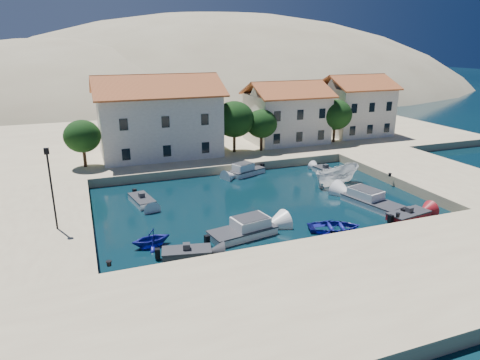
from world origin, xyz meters
name	(u,v)px	position (x,y,z in m)	size (l,w,h in m)	color
ground	(315,249)	(0.00, 0.00, 0.00)	(400.00, 400.00, 0.00)	black
quay_south	(366,284)	(0.00, -6.00, 0.50)	(52.00, 12.00, 1.00)	tan
quay_east	(432,175)	(20.50, 10.00, 0.50)	(11.00, 20.00, 1.00)	tan
quay_west	(38,227)	(-19.00, 10.00, 0.50)	(8.00, 20.00, 1.00)	tan
quay_north	(201,137)	(2.00, 38.00, 0.50)	(80.00, 36.00, 1.00)	tan
hills	(188,151)	(20.64, 123.62, -23.40)	(254.00, 176.00, 99.00)	gray
building_left	(158,114)	(-6.00, 28.00, 5.94)	(14.70, 9.45, 9.70)	beige
building_mid	(286,111)	(12.00, 29.00, 5.22)	(10.50, 8.40, 8.30)	beige
building_right	(355,104)	(24.00, 30.00, 5.47)	(9.45, 8.40, 8.80)	beige
trees	(246,121)	(4.51, 25.46, 4.84)	(37.30, 5.30, 6.45)	#382314
lamppost	(51,181)	(-17.50, 8.00, 4.75)	(0.35, 0.25, 6.22)	black
bollards	(321,210)	(2.80, 3.87, 1.15)	(29.36, 9.56, 0.30)	black
motorboat_grey_sw	(187,253)	(-9.04, 2.03, 0.30)	(3.66, 2.19, 1.25)	#313236
cabin_cruiser_south	(243,230)	(-4.16, 3.87, 0.48)	(5.60, 3.19, 1.60)	white
rowboat_south	(334,230)	(3.10, 2.29, 0.00)	(3.00, 4.20, 0.87)	#1A1F93
motorboat_red_se	(409,215)	(10.31, 2.08, 0.29)	(4.04, 2.31, 1.25)	maroon
cabin_cruiser_east	(372,201)	(9.25, 5.68, 0.48)	(3.57, 6.03, 1.60)	white
boat_east	(336,185)	(9.67, 12.13, 0.00)	(2.13, 5.67, 2.19)	white
motorboat_white_ne	(325,171)	(10.74, 16.13, 0.30)	(1.88, 3.25, 1.25)	white
rowboat_west	(151,246)	(-11.08, 4.66, 0.00)	(2.45, 2.84, 1.50)	#1A1F93
motorboat_white_west	(142,200)	(-10.43, 13.77, 0.30)	(2.23, 3.83, 1.25)	white
cabin_cruiser_north	(247,170)	(2.13, 18.88, 0.48)	(4.58, 3.18, 1.60)	white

